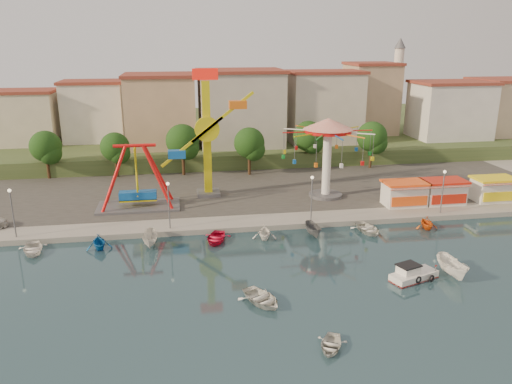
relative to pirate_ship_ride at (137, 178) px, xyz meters
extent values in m
plane|color=#132E36|center=(11.86, -20.85, -4.39)|extent=(200.00, 200.00, 0.00)
cube|color=#9E998E|center=(11.86, 41.15, -4.09)|extent=(200.00, 100.00, 0.60)
cube|color=#4C4944|center=(11.86, 9.15, -3.79)|extent=(90.00, 28.00, 0.01)
cube|color=#384C26|center=(11.86, 46.15, -2.89)|extent=(200.00, 60.00, 3.00)
cube|color=#59595E|center=(0.00, 0.00, -3.64)|extent=(10.00, 5.00, 0.30)
cube|color=#1459B2|center=(0.00, 0.00, -2.19)|extent=(4.50, 1.40, 1.00)
cylinder|color=red|center=(0.00, 0.00, 4.01)|extent=(5.00, 0.40, 0.40)
cube|color=#59595E|center=(8.89, 3.89, -3.54)|extent=(3.00, 3.00, 0.50)
cube|color=yellow|center=(8.89, 3.89, 3.71)|extent=(1.00, 1.00, 15.00)
cube|color=red|center=(8.89, 3.89, 12.01)|extent=(3.20, 0.50, 1.40)
cylinder|color=yellow|center=(8.89, 3.09, 5.21)|extent=(3.20, 0.50, 3.20)
cube|color=yellow|center=(10.87, 2.89, 6.74)|extent=(8.12, 0.35, 6.40)
cube|color=#D66013|center=(12.85, 2.89, 8.27)|extent=(2.20, 1.20, 1.00)
cylinder|color=#59595E|center=(24.17, 0.79, -3.59)|extent=(4.40, 4.40, 0.40)
cylinder|color=white|center=(24.17, 0.79, 0.71)|extent=(1.10, 1.10, 9.00)
cylinder|color=red|center=(24.17, 0.79, 5.01)|extent=(6.00, 6.00, 0.50)
cone|color=red|center=(24.17, 0.79, 5.91)|extent=(6.40, 6.40, 1.40)
cube|color=white|center=(32.78, -4.35, -2.39)|extent=(5.00, 3.00, 2.80)
cube|color=#F85316|center=(32.78, -4.35, -0.84)|extent=(5.40, 3.40, 0.25)
cube|color=red|center=(32.78, -6.05, -1.19)|extent=(5.00, 0.77, 0.43)
cube|color=white|center=(38.01, -4.35, -2.39)|extent=(5.00, 3.00, 2.80)
cube|color=red|center=(38.01, -4.35, -0.84)|extent=(5.40, 3.40, 0.25)
cube|color=red|center=(38.01, -6.05, -1.19)|extent=(5.00, 0.77, 0.43)
cube|color=white|center=(44.93, -4.35, -2.39)|extent=(5.00, 3.00, 2.80)
cube|color=yellow|center=(44.93, -4.35, -0.84)|extent=(5.40, 3.40, 0.25)
cube|color=red|center=(44.93, -6.05, -1.19)|extent=(5.00, 0.77, 0.43)
cylinder|color=#59595E|center=(-12.14, -7.85, -1.29)|extent=(0.14, 0.14, 5.00)
cylinder|color=#59595E|center=(3.86, -7.85, -1.29)|extent=(0.14, 0.14, 5.00)
cylinder|color=#59595E|center=(19.86, -7.85, -1.29)|extent=(0.14, 0.14, 5.00)
cylinder|color=#59595E|center=(35.86, -7.85, -1.29)|extent=(0.14, 0.14, 5.00)
cylinder|color=#382314|center=(-14.14, 16.13, -2.00)|extent=(0.44, 0.44, 3.60)
sphere|color=black|center=(-14.14, 16.13, 1.10)|extent=(4.60, 4.60, 4.60)
cylinder|color=#382314|center=(-4.14, 15.40, -2.09)|extent=(0.44, 0.44, 3.40)
sphere|color=black|center=(-4.14, 15.40, 0.83)|extent=(4.35, 4.35, 4.35)
cylinder|color=#382314|center=(5.86, 14.96, -1.83)|extent=(0.44, 0.44, 3.92)
sphere|color=black|center=(5.86, 14.96, 1.54)|extent=(5.02, 5.02, 5.02)
cylinder|color=#382314|center=(15.86, 13.52, -1.96)|extent=(0.44, 0.44, 3.66)
sphere|color=black|center=(15.86, 13.52, 1.18)|extent=(4.68, 4.68, 4.68)
cylinder|color=#382314|center=(25.86, 16.51, -1.89)|extent=(0.44, 0.44, 3.80)
sphere|color=black|center=(25.86, 16.51, 1.37)|extent=(4.86, 4.86, 4.86)
cylinder|color=#382314|center=(35.86, 14.69, -1.91)|extent=(0.44, 0.44, 3.77)
sphere|color=black|center=(35.86, 14.69, 1.33)|extent=(4.83, 4.83, 4.83)
cube|color=beige|center=(-21.51, 25.22, 4.54)|extent=(9.26, 9.53, 11.87)
cube|color=silver|center=(-9.47, 30.54, 2.92)|extent=(12.33, 9.01, 8.63)
cube|color=tan|center=(3.67, 31.12, 4.22)|extent=(11.95, 9.28, 11.23)
cube|color=beige|center=(17.46, 27.96, 3.20)|extent=(12.59, 10.50, 9.20)
cube|color=beige|center=(30.93, 31.36, 3.22)|extent=(10.75, 9.23, 9.24)
cube|color=tan|center=(44.22, 29.49, 4.21)|extent=(12.77, 10.96, 11.21)
cube|color=silver|center=(56.01, 27.93, 4.78)|extent=(8.23, 8.98, 12.36)
cube|color=beige|center=(67.89, 32.86, 2.99)|extent=(11.59, 10.93, 8.76)
cylinder|color=silver|center=(47.86, 33.15, 6.61)|extent=(1.80, 1.80, 16.00)
cylinder|color=#59595E|center=(47.86, 33.15, 11.61)|extent=(2.80, 2.80, 0.30)
cone|color=#59595E|center=(47.86, 33.15, 15.61)|extent=(2.20, 2.20, 2.00)
cube|color=white|center=(25.33, -22.56, -4.13)|extent=(4.75, 3.08, 0.80)
cube|color=red|center=(25.33, -22.56, -4.32)|extent=(4.75, 3.08, 0.14)
cube|color=white|center=(24.80, -22.47, -3.46)|extent=(2.12, 1.85, 0.80)
cube|color=black|center=(24.80, -22.47, -3.02)|extent=(2.35, 2.08, 0.11)
torus|color=black|center=(25.33, -23.45, -3.99)|extent=(0.70, 0.39, 0.68)
torus|color=black|center=(26.58, -23.40, -3.99)|extent=(0.70, 0.39, 0.68)
imported|color=white|center=(11.25, -24.56, -3.97)|extent=(4.45, 4.98, 0.85)
imported|color=silver|center=(14.88, -31.50, -4.09)|extent=(3.16, 3.56, 0.61)
imported|color=white|center=(29.02, -22.48, -3.55)|extent=(1.67, 4.36, 1.68)
imported|color=white|center=(-9.74, -11.05, -3.99)|extent=(3.54, 4.38, 0.80)
imported|color=#1464B0|center=(-3.30, -11.05, -3.61)|extent=(3.19, 3.50, 1.57)
imported|color=silver|center=(1.87, -11.05, -3.66)|extent=(1.62, 3.88, 1.47)
imported|color=red|center=(8.63, -11.05, -3.99)|extent=(3.82, 4.58, 0.82)
imported|color=white|center=(13.87, -11.05, -3.60)|extent=(3.08, 3.41, 1.59)
imported|color=#595A5E|center=(19.25, -11.05, -3.71)|extent=(1.55, 3.61, 1.36)
imported|color=silver|center=(25.54, -11.05, -3.97)|extent=(3.50, 4.47, 0.84)
imported|color=#E65B14|center=(32.49, -11.05, -3.66)|extent=(2.70, 3.04, 1.48)
camera|label=1|loc=(5.06, -60.10, 16.01)|focal=35.00mm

